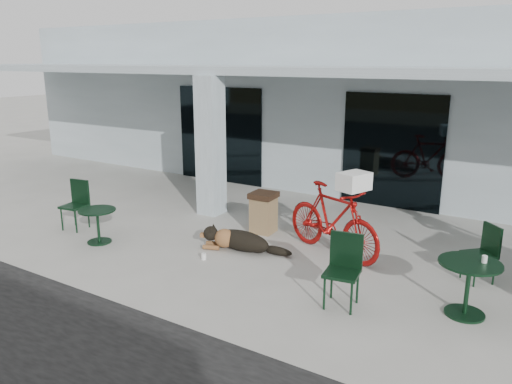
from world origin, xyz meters
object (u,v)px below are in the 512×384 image
Objects in this scene: dog at (242,239)px; cafe_table_far at (467,289)px; bicycle at (333,220)px; cafe_chair_near at (74,206)px; cafe_table_near at (98,226)px; cafe_chair_far_a at (342,272)px; trash_receptacle at (264,212)px; cafe_chair_far_b at (479,254)px.

dog is 3.99m from cafe_table_far.
cafe_table_far is (2.49, -1.08, -0.26)m from bicycle.
cafe_chair_near is (-5.12, -1.55, -0.14)m from bicycle.
cafe_table_near is at bearing -176.70° from dog.
cafe_table_near is 5.00m from cafe_chair_far_a.
trash_receptacle is (-1.68, 0.37, -0.23)m from bicycle.
cafe_chair_near reaches higher than cafe_table_near.
cafe_chair_far_a reaches higher than cafe_chair_far_b.
cafe_table_far reaches higher than cafe_table_near.
cafe_chair_far_b is at bearing 43.39° from cafe_chair_far_a.
dog is 3.74m from cafe_chair_near.
cafe_table_far is 0.90× the size of cafe_chair_far_b.
bicycle is at bearing 109.02° from cafe_chair_far_a.
bicycle is 2.58× the size of trash_receptacle.
trash_receptacle is (3.44, 1.92, -0.09)m from cafe_chair_near.
cafe_chair_far_b is 4.13m from trash_receptacle.
cafe_table_near is at bearing -137.37° from trash_receptacle.
cafe_table_near is (-2.59, -1.11, 0.11)m from dog.
dog is 4.04m from cafe_chair_far_b.
cafe_chair_far_a reaches higher than cafe_table_far.
cafe_chair_far_a is 2.47m from cafe_chair_far_b.
cafe_chair_far_b reaches higher than trash_receptacle.
cafe_chair_near is 7.63m from cafe_table_far.
bicycle reaches higher than cafe_chair_near.
bicycle reaches higher than cafe_table_near.
cafe_chair_near is at bearing 169.43° from cafe_chair_far_a.
trash_receptacle is at bearing -137.64° from cafe_chair_far_b.
cafe_chair_far_b is (6.52, 2.01, 0.14)m from cafe_table_near.
cafe_table_far is 1.72m from cafe_chair_far_a.
trash_receptacle is (-0.19, 1.10, 0.20)m from dog.
cafe_table_near reaches higher than dog.
cafe_chair_far_a reaches higher than cafe_chair_near.
cafe_chair_near is (-3.64, -0.82, 0.29)m from dog.
bicycle is 2.06× the size of cafe_chair_far_a.
cafe_chair_far_b is at bearing -6.98° from dog.
cafe_table_near is 6.61m from cafe_table_far.
dog is 1.29× the size of cafe_chair_near.
cafe_chair_far_a reaches higher than cafe_table_near.
trash_receptacle is at bearing 42.63° from cafe_table_near.
cafe_chair_near is at bearing -176.50° from cafe_table_far.
cafe_chair_far_a is at bearing -10.94° from cafe_chair_near.
cafe_table_far is at bearing 6.54° from cafe_table_near.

